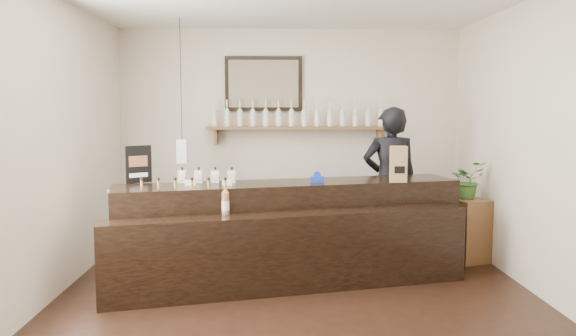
{
  "coord_description": "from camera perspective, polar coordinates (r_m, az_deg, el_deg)",
  "views": [
    {
      "loc": [
        -0.23,
        -5.04,
        1.75
      ],
      "look_at": [
        -0.07,
        0.7,
        1.14
      ],
      "focal_mm": 35.0,
      "sensor_mm": 36.0,
      "label": 1
    }
  ],
  "objects": [
    {
      "name": "ground",
      "position": [
        5.33,
        1.01,
        -13.1
      ],
      "size": [
        5.0,
        5.0,
        0.0
      ],
      "primitive_type": "plane",
      "color": "black",
      "rests_on": "ground"
    },
    {
      "name": "room_shell",
      "position": [
        5.04,
        1.05,
        5.52
      ],
      "size": [
        5.0,
        5.0,
        5.0
      ],
      "color": "beige",
      "rests_on": "ground"
    },
    {
      "name": "back_wall_decor",
      "position": [
        7.41,
        -0.85,
        6.04
      ],
      "size": [
        2.66,
        0.96,
        1.69
      ],
      "color": "brown",
      "rests_on": "ground"
    },
    {
      "name": "counter",
      "position": [
        5.75,
        0.19,
        -6.85
      ],
      "size": [
        3.61,
        1.76,
        1.16
      ],
      "color": "black",
      "rests_on": "ground"
    },
    {
      "name": "promo_sign",
      "position": [
        5.91,
        -14.94,
        0.36
      ],
      "size": [
        0.23,
        0.18,
        0.38
      ],
      "color": "black",
      "rests_on": "counter"
    },
    {
      "name": "paper_bag",
      "position": [
        5.91,
        11.15,
        0.4
      ],
      "size": [
        0.18,
        0.15,
        0.37
      ],
      "color": "#9B714B",
      "rests_on": "counter"
    },
    {
      "name": "tape_dispenser",
      "position": [
        5.78,
        2.98,
        -1.03
      ],
      "size": [
        0.14,
        0.06,
        0.12
      ],
      "color": "#1835AA",
      "rests_on": "counter"
    },
    {
      "name": "side_cabinet",
      "position": [
        6.84,
        17.6,
        -5.96
      ],
      "size": [
        0.5,
        0.59,
        0.72
      ],
      "color": "brown",
      "rests_on": "ground"
    },
    {
      "name": "potted_plant",
      "position": [
        6.75,
        17.76,
        -1.17
      ],
      "size": [
        0.49,
        0.46,
        0.43
      ],
      "primitive_type": "imported",
      "rotation": [
        0.0,
        0.0,
        0.39
      ],
      "color": "#345D25",
      "rests_on": "side_cabinet"
    },
    {
      "name": "shopkeeper",
      "position": [
        6.77,
        10.32,
        -0.41
      ],
      "size": [
        0.73,
        0.48,
        2.0
      ],
      "primitive_type": "imported",
      "rotation": [
        0.0,
        0.0,
        3.14
      ],
      "color": "black",
      "rests_on": "ground"
    }
  ]
}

